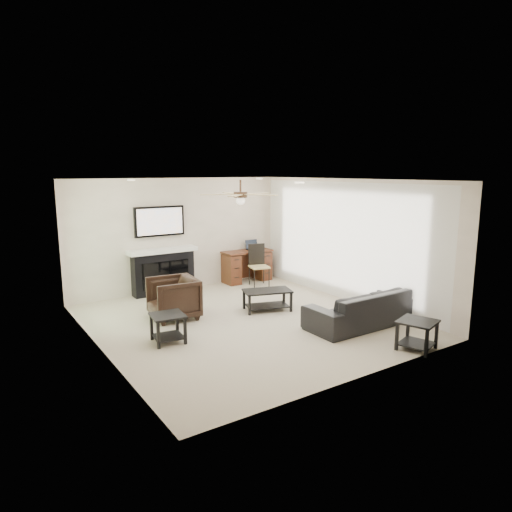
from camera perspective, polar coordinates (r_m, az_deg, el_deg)
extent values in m
plane|color=#BDB698|center=(8.25, -1.48, -8.15)|extent=(5.50, 5.50, 0.00)
cube|color=white|center=(7.81, -1.57, 9.48)|extent=(5.00, 5.50, 0.04)
cube|color=beige|center=(10.34, -9.66, 2.66)|extent=(5.00, 0.04, 2.50)
cube|color=beige|center=(5.85, 12.99, -3.57)|extent=(5.00, 0.04, 2.50)
cube|color=beige|center=(6.97, -19.23, -1.62)|extent=(0.04, 5.50, 2.50)
cube|color=beige|center=(9.49, 11.38, 1.90)|extent=(0.04, 5.50, 2.50)
cube|color=white|center=(9.53, 10.74, 1.83)|extent=(0.04, 5.10, 2.40)
cube|color=#93BC89|center=(8.50, -21.57, -1.02)|extent=(0.04, 1.80, 2.10)
cylinder|color=#382619|center=(7.91, -1.95, 7.68)|extent=(1.40, 1.40, 0.30)
imported|color=black|center=(8.20, 13.14, -6.31)|extent=(2.10, 0.83, 0.61)
imported|color=black|center=(8.44, -10.30, -5.20)|extent=(0.91, 0.88, 0.76)
cube|color=black|center=(8.82, 1.42, -5.54)|extent=(1.01, 0.75, 0.40)
cube|color=black|center=(7.36, 19.46, -9.29)|extent=(0.65, 0.65, 0.45)
cube|color=black|center=(7.36, -10.93, -8.86)|extent=(0.56, 0.56, 0.45)
cube|color=black|center=(10.06, -11.58, 0.67)|extent=(1.52, 0.34, 1.91)
cube|color=#411910|center=(11.08, -1.19, -1.23)|extent=(1.22, 0.56, 0.76)
cube|color=black|center=(10.60, 0.40, -1.19)|extent=(0.52, 0.53, 0.97)
cube|color=black|center=(11.08, -0.28, 1.37)|extent=(0.33, 0.24, 0.23)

